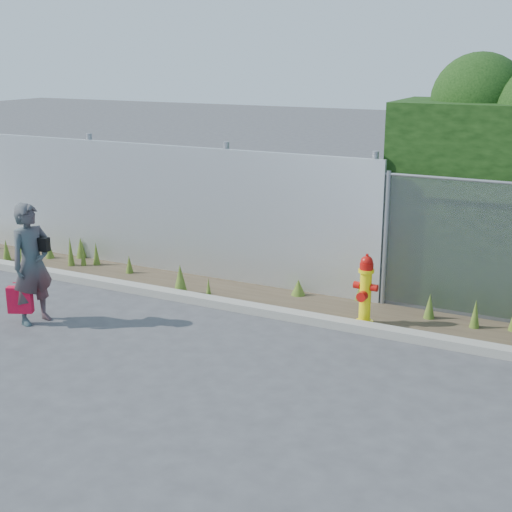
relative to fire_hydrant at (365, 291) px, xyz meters
The scene contains 8 objects.
ground 2.38m from the fire_hydrant, 117.36° to the right, with size 80.00×80.00×0.00m, color #3E3E41.
curb 1.19m from the fire_hydrant, 166.05° to the right, with size 16.00×0.22×0.12m, color gray.
weed_strip 0.62m from the fire_hydrant, 128.87° to the left, with size 16.00×1.30×0.54m.
corrugated_fence 4.46m from the fire_hydrant, 167.69° to the left, with size 8.50×0.21×2.30m.
fire_hydrant is the anchor object (origin of this frame).
woman 4.66m from the fire_hydrant, 154.84° to the right, with size 0.63×0.41×1.72m, color #106668.
red_tote_bag 4.83m from the fire_hydrant, 153.74° to the right, with size 0.34×0.13×0.45m.
black_shoulder_bag 4.57m from the fire_hydrant, 155.54° to the right, with size 0.26×0.11×0.19m.
Camera 1 is at (3.91, -7.01, 3.69)m, focal length 50.00 mm.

